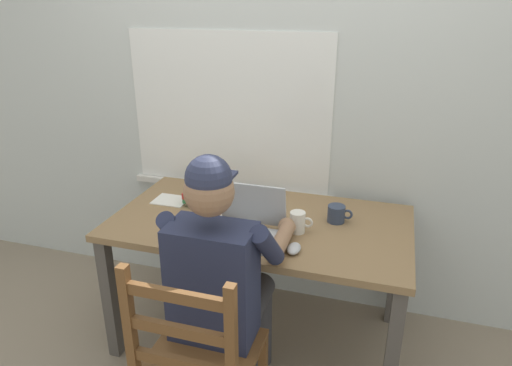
{
  "coord_description": "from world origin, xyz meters",
  "views": [
    {
      "loc": [
        0.59,
        -2.02,
        1.79
      ],
      "look_at": [
        -0.01,
        -0.05,
        0.95
      ],
      "focal_mm": 32.45,
      "sensor_mm": 36.0,
      "label": 1
    }
  ],
  "objects_px": {
    "computer_mouse": "(294,249)",
    "book_stack_main": "(204,195)",
    "laptop": "(247,224)",
    "coffee_mug_white": "(298,222)",
    "wooden_chair": "(198,363)",
    "coffee_mug_dark": "(337,214)",
    "desk": "(260,235)",
    "landscape_photo_print": "(188,225)",
    "seated_person": "(223,275)"
  },
  "relations": [
    {
      "from": "wooden_chair",
      "to": "coffee_mug_dark",
      "type": "distance_m",
      "value": 0.98
    },
    {
      "from": "desk",
      "to": "seated_person",
      "type": "distance_m",
      "value": 0.48
    },
    {
      "from": "landscape_photo_print",
      "to": "wooden_chair",
      "type": "bearing_deg",
      "value": -51.99
    },
    {
      "from": "coffee_mug_dark",
      "to": "computer_mouse",
      "type": "bearing_deg",
      "value": -111.53
    },
    {
      "from": "wooden_chair",
      "to": "book_stack_main",
      "type": "distance_m",
      "value": 0.96
    },
    {
      "from": "coffee_mug_white",
      "to": "coffee_mug_dark",
      "type": "height_order",
      "value": "coffee_mug_white"
    },
    {
      "from": "laptop",
      "to": "coffee_mug_dark",
      "type": "distance_m",
      "value": 0.47
    },
    {
      "from": "desk",
      "to": "wooden_chair",
      "type": "height_order",
      "value": "wooden_chair"
    },
    {
      "from": "computer_mouse",
      "to": "book_stack_main",
      "type": "distance_m",
      "value": 0.68
    },
    {
      "from": "book_stack_main",
      "to": "wooden_chair",
      "type": "bearing_deg",
      "value": -69.18
    },
    {
      "from": "wooden_chair",
      "to": "laptop",
      "type": "height_order",
      "value": "laptop"
    },
    {
      "from": "desk",
      "to": "laptop",
      "type": "height_order",
      "value": "laptop"
    },
    {
      "from": "seated_person",
      "to": "laptop",
      "type": "bearing_deg",
      "value": 87.91
    },
    {
      "from": "coffee_mug_dark",
      "to": "laptop",
      "type": "bearing_deg",
      "value": -145.88
    },
    {
      "from": "seated_person",
      "to": "laptop",
      "type": "relative_size",
      "value": 3.83
    },
    {
      "from": "laptop",
      "to": "wooden_chair",
      "type": "bearing_deg",
      "value": -91.09
    },
    {
      "from": "laptop",
      "to": "coffee_mug_white",
      "type": "relative_size",
      "value": 2.94
    },
    {
      "from": "coffee_mug_white",
      "to": "laptop",
      "type": "bearing_deg",
      "value": -156.42
    },
    {
      "from": "computer_mouse",
      "to": "coffee_mug_white",
      "type": "height_order",
      "value": "coffee_mug_white"
    },
    {
      "from": "seated_person",
      "to": "landscape_photo_print",
      "type": "height_order",
      "value": "seated_person"
    },
    {
      "from": "desk",
      "to": "computer_mouse",
      "type": "distance_m",
      "value": 0.37
    },
    {
      "from": "wooden_chair",
      "to": "landscape_photo_print",
      "type": "bearing_deg",
      "value": 116.72
    },
    {
      "from": "computer_mouse",
      "to": "landscape_photo_print",
      "type": "height_order",
      "value": "computer_mouse"
    },
    {
      "from": "laptop",
      "to": "landscape_photo_print",
      "type": "distance_m",
      "value": 0.31
    },
    {
      "from": "book_stack_main",
      "to": "landscape_photo_print",
      "type": "relative_size",
      "value": 1.57
    },
    {
      "from": "book_stack_main",
      "to": "landscape_photo_print",
      "type": "height_order",
      "value": "book_stack_main"
    },
    {
      "from": "laptop",
      "to": "coffee_mug_white",
      "type": "distance_m",
      "value": 0.24
    },
    {
      "from": "desk",
      "to": "seated_person",
      "type": "bearing_deg",
      "value": -92.94
    },
    {
      "from": "wooden_chair",
      "to": "laptop",
      "type": "distance_m",
      "value": 0.67
    },
    {
      "from": "computer_mouse",
      "to": "book_stack_main",
      "type": "relative_size",
      "value": 0.49
    },
    {
      "from": "wooden_chair",
      "to": "landscape_photo_print",
      "type": "xyz_separation_m",
      "value": [
        -0.3,
        0.59,
        0.26
      ]
    },
    {
      "from": "desk",
      "to": "wooden_chair",
      "type": "relative_size",
      "value": 1.56
    },
    {
      "from": "seated_person",
      "to": "wooden_chair",
      "type": "height_order",
      "value": "seated_person"
    },
    {
      "from": "wooden_chair",
      "to": "laptop",
      "type": "bearing_deg",
      "value": 88.91
    },
    {
      "from": "desk",
      "to": "computer_mouse",
      "type": "height_order",
      "value": "computer_mouse"
    },
    {
      "from": "seated_person",
      "to": "wooden_chair",
      "type": "relative_size",
      "value": 1.32
    },
    {
      "from": "laptop",
      "to": "coffee_mug_white",
      "type": "height_order",
      "value": "laptop"
    },
    {
      "from": "laptop",
      "to": "book_stack_main",
      "type": "height_order",
      "value": "laptop"
    },
    {
      "from": "desk",
      "to": "laptop",
      "type": "distance_m",
      "value": 0.22
    },
    {
      "from": "computer_mouse",
      "to": "landscape_photo_print",
      "type": "distance_m",
      "value": 0.56
    },
    {
      "from": "computer_mouse",
      "to": "coffee_mug_dark",
      "type": "height_order",
      "value": "coffee_mug_dark"
    },
    {
      "from": "laptop",
      "to": "seated_person",
      "type": "bearing_deg",
      "value": -92.09
    },
    {
      "from": "desk",
      "to": "landscape_photo_print",
      "type": "xyz_separation_m",
      "value": [
        -0.32,
        -0.17,
        0.09
      ]
    },
    {
      "from": "laptop",
      "to": "book_stack_main",
      "type": "xyz_separation_m",
      "value": [
        -0.33,
        0.26,
        -0.0
      ]
    },
    {
      "from": "seated_person",
      "to": "computer_mouse",
      "type": "distance_m",
      "value": 0.34
    },
    {
      "from": "coffee_mug_dark",
      "to": "landscape_photo_print",
      "type": "height_order",
      "value": "coffee_mug_dark"
    },
    {
      "from": "desk",
      "to": "seated_person",
      "type": "xyz_separation_m",
      "value": [
        -0.02,
        -0.48,
        0.06
      ]
    },
    {
      "from": "seated_person",
      "to": "landscape_photo_print",
      "type": "xyz_separation_m",
      "value": [
        -0.3,
        0.31,
        0.03
      ]
    },
    {
      "from": "desk",
      "to": "coffee_mug_dark",
      "type": "relative_size",
      "value": 11.93
    },
    {
      "from": "computer_mouse",
      "to": "coffee_mug_dark",
      "type": "relative_size",
      "value": 0.8
    }
  ]
}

